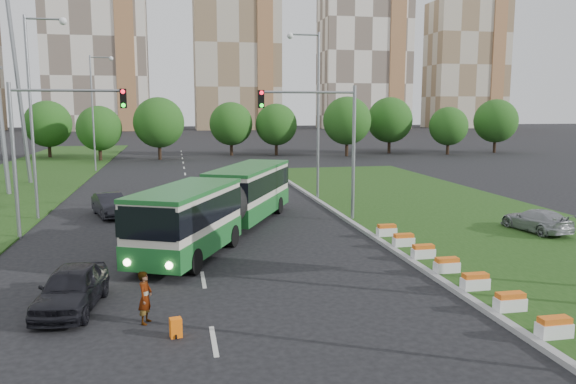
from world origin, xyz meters
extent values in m
plane|color=black|center=(0.00, 0.00, 0.00)|extent=(360.00, 360.00, 0.00)
cube|color=#1C3F12|center=(13.00, 8.00, 0.07)|extent=(14.00, 60.00, 0.15)
cube|color=#959595|center=(6.05, 8.00, 0.09)|extent=(0.30, 60.00, 0.18)
cylinder|color=gray|center=(6.40, 10.00, 4.00)|extent=(0.20, 0.20, 8.00)
cylinder|color=gray|center=(3.65, 10.00, 7.60)|extent=(5.50, 0.14, 0.14)
cube|color=black|center=(0.90, 10.00, 7.20)|extent=(0.32, 0.32, 1.00)
cylinder|color=gray|center=(-12.00, 9.00, 4.00)|extent=(0.20, 0.20, 8.00)
cylinder|color=gray|center=(-9.25, 9.00, 7.60)|extent=(5.50, 0.14, 0.14)
cube|color=black|center=(-6.50, 9.00, 7.20)|extent=(0.32, 0.32, 1.00)
cube|color=silver|center=(-25.00, 150.00, 26.00)|extent=(28.00, 15.00, 52.00)
cube|color=#C0B49B|center=(15.00, 150.00, 25.00)|extent=(25.00, 15.00, 50.00)
cube|color=silver|center=(55.00, 150.00, 23.50)|extent=(27.00, 15.00, 47.00)
cube|color=#C0B49B|center=(90.00, 150.00, 20.00)|extent=(24.00, 14.00, 40.00)
cube|color=beige|center=(-1.75, 2.76, 1.82)|extent=(2.60, 7.18, 2.81)
cube|color=beige|center=(-1.75, 11.97, 1.82)|extent=(2.60, 8.74, 2.81)
cylinder|color=black|center=(-1.75, 6.97, 1.77)|extent=(2.60, 1.30, 2.60)
cube|color=#1B5F27|center=(-1.75, 2.76, 0.88)|extent=(2.68, 7.23, 0.99)
cube|color=#1B5F27|center=(-1.75, 11.97, 0.88)|extent=(2.68, 8.79, 0.99)
cube|color=black|center=(-1.75, 2.76, 2.29)|extent=(2.68, 7.23, 1.09)
cube|color=black|center=(-1.75, 11.97, 2.29)|extent=(2.68, 8.79, 1.09)
imported|color=black|center=(-7.50, -2.44, 0.75)|extent=(2.27, 4.56, 1.49)
imported|color=black|center=(-8.02, 14.29, 0.72)|extent=(2.78, 4.60, 1.43)
imported|color=#94979C|center=(14.94, 4.60, 0.76)|extent=(2.27, 4.39, 1.22)
imported|color=gray|center=(-5.00, -4.18, 0.84)|extent=(0.59, 0.71, 1.69)
cube|color=orange|center=(-4.08, -5.48, 0.29)|extent=(0.34, 0.29, 0.58)
cylinder|color=black|center=(-4.08, -5.62, 0.07)|extent=(0.04, 0.14, 0.14)
camera|label=1|loc=(-3.95, -21.66, 6.78)|focal=35.00mm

